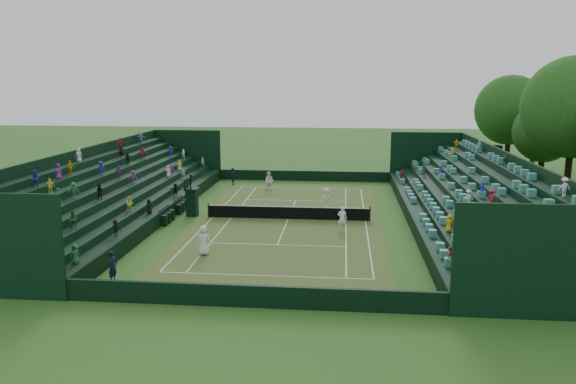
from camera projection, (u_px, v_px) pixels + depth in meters
The scene contains 19 objects.
ground at pixel (288, 219), 40.03m from camera, with size 160.00×160.00×0.00m, color #366921.
court_surface at pixel (288, 219), 40.03m from camera, with size 12.97×26.77×0.01m, color #306622.
perimeter_wall_north at pixel (304, 176), 55.43m from camera, with size 17.17×0.20×1.00m, color black.
perimeter_wall_south at pixel (252, 296), 24.42m from camera, with size 17.17×0.20×1.00m, color black.
perimeter_wall_east at pixel (409, 215), 39.10m from camera, with size 0.20×31.77×1.00m, color black.
perimeter_wall_west at pixel (172, 210), 40.75m from camera, with size 0.20×31.77×1.00m, color black.
north_grandstand at pixel (471, 202), 38.49m from camera, with size 6.60×32.00×4.90m.
south_grandstand at pixel (116, 195), 40.96m from camera, with size 6.60×32.00×4.90m.
tennis_net at pixel (288, 212), 39.92m from camera, with size 11.67×0.10×1.06m.
scoreboard_tower at pixel (490, 151), 53.31m from camera, with size 2.00×1.00×3.70m.
tree_row at pixel (560, 118), 46.09m from camera, with size 10.88×36.26×11.62m.
umpire_chair at pixel (192, 198), 40.87m from camera, with size 0.98×0.98×3.07m.
courtside_chairs at pixel (174, 212), 40.61m from camera, with size 0.50×5.47×1.09m.
player_near_west at pixel (204, 240), 31.72m from camera, with size 0.84×0.54×1.71m, color white.
player_near_east at pixel (342, 219), 36.70m from camera, with size 0.62×0.41×1.71m, color white.
player_far_west at pixel (269, 181), 50.44m from camera, with size 0.83×0.65×1.72m, color white.
player_far_east at pixel (327, 198), 43.30m from camera, with size 1.05×0.61×1.63m, color white.
line_judge_north at pixel (233, 176), 53.30m from camera, with size 0.59×0.39×1.62m, color black.
line_judge_south at pixel (113, 266), 27.43m from camera, with size 0.58×0.38×1.60m, color black.
Camera 1 is at (3.85, -38.69, 9.71)m, focal length 35.00 mm.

